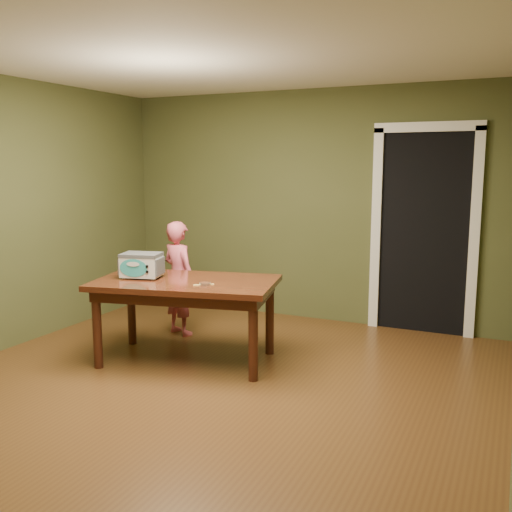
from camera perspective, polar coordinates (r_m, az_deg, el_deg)
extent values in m
plane|color=#563618|center=(4.61, -5.91, -13.55)|extent=(5.00, 5.00, 0.00)
cube|color=#494E2A|center=(6.54, 5.19, 4.97)|extent=(4.50, 0.02, 2.60)
cube|color=white|center=(4.33, -6.52, 20.08)|extent=(4.50, 5.00, 0.02)
cube|color=black|center=(6.54, 16.85, 2.41)|extent=(0.90, 0.60, 2.10)
cube|color=black|center=(6.23, 16.44, 2.11)|extent=(0.90, 0.02, 2.10)
cube|color=white|center=(6.31, 11.93, 2.37)|extent=(0.10, 0.06, 2.20)
cube|color=white|center=(6.17, 21.01, 1.80)|extent=(0.10, 0.06, 2.20)
cube|color=white|center=(6.19, 16.89, 12.26)|extent=(1.10, 0.06, 0.10)
cube|color=#3B170D|center=(5.15, -7.04, -2.67)|extent=(1.75, 1.22, 0.05)
cube|color=#38180E|center=(5.16, -7.02, -3.49)|extent=(1.61, 1.08, 0.10)
cylinder|color=#38180E|center=(5.21, -15.60, -7.07)|extent=(0.08, 0.08, 0.70)
cylinder|color=#38180E|center=(5.81, -12.35, -5.25)|extent=(0.08, 0.08, 0.70)
cylinder|color=#38180E|center=(4.73, -0.29, -8.39)|extent=(0.08, 0.08, 0.70)
cylinder|color=#38180E|center=(5.38, 1.38, -6.19)|extent=(0.08, 0.08, 0.70)
cylinder|color=#4C4F54|center=(5.29, -13.11, -2.18)|extent=(0.02, 0.02, 0.01)
cylinder|color=#4C4F54|center=(5.45, -12.34, -1.81)|extent=(0.02, 0.02, 0.01)
cylinder|color=#4C4F54|center=(5.18, -10.26, -2.32)|extent=(0.02, 0.02, 0.01)
cylinder|color=#4C4F54|center=(5.35, -9.56, -1.93)|extent=(0.02, 0.02, 0.01)
cube|color=silver|center=(5.30, -11.36, -0.96)|extent=(0.39, 0.32, 0.19)
cube|color=#4C4F54|center=(5.28, -11.40, 0.13)|extent=(0.40, 0.32, 0.03)
cube|color=#4C4F54|center=(5.36, -13.12, -0.90)|extent=(0.07, 0.21, 0.15)
cube|color=#4C4F54|center=(5.23, -9.56, -1.03)|extent=(0.07, 0.21, 0.15)
ellipsoid|color=teal|center=(5.19, -12.17, -1.19)|extent=(0.25, 0.07, 0.16)
cylinder|color=black|center=(5.14, -10.84, -1.01)|extent=(0.03, 0.02, 0.02)
cylinder|color=black|center=(5.15, -10.83, -1.55)|extent=(0.02, 0.02, 0.02)
cylinder|color=silver|center=(4.92, -5.14, -2.79)|extent=(0.10, 0.10, 0.02)
cylinder|color=#442616|center=(4.91, -5.14, -2.71)|extent=(0.09, 0.09, 0.01)
cube|color=#FCD56D|center=(4.91, -5.27, -2.89)|extent=(0.15, 0.14, 0.01)
imported|color=#D4576A|center=(6.01, -7.69, -2.21)|extent=(0.51, 0.42, 1.20)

